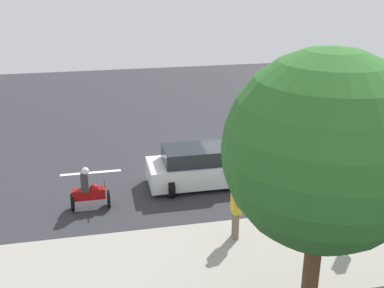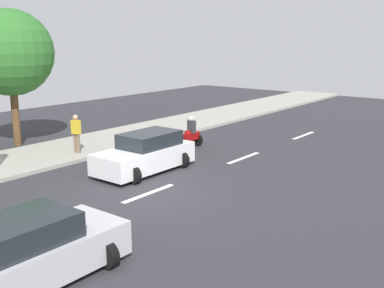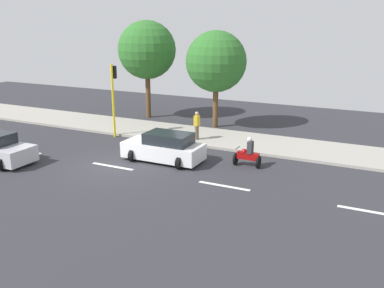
{
  "view_description": "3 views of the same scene",
  "coord_description": "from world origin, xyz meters",
  "px_view_note": "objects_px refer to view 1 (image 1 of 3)",
  "views": [
    {
      "loc": [
        17.66,
        -5.57,
        7.78
      ],
      "look_at": [
        1.08,
        -2.07,
        1.34
      ],
      "focal_mm": 43.98,
      "sensor_mm": 36.0,
      "label": 1
    },
    {
      "loc": [
        -10.41,
        10.91,
        5.17
      ],
      "look_at": [
        1.17,
        -3.85,
        0.85
      ],
      "focal_mm": 43.96,
      "sensor_mm": 36.0,
      "label": 2
    },
    {
      "loc": [
        -16.56,
        -12.57,
        7.03
      ],
      "look_at": [
        0.86,
        -4.0,
        1.45
      ],
      "focal_mm": 40.43,
      "sensor_mm": 36.0,
      "label": 3
    }
  ],
  "objects_px": {
    "pedestrian_near_signal": "(236,210)",
    "traffic_light_corner": "(379,126)",
    "car_silver": "(337,122)",
    "street_tree_north": "(324,151)",
    "motorcycle": "(89,191)",
    "car_white": "(201,167)"
  },
  "relations": [
    {
      "from": "pedestrian_near_signal",
      "to": "traffic_light_corner",
      "type": "xyz_separation_m",
      "value": [
        -1.15,
        5.09,
        1.87
      ]
    },
    {
      "from": "car_silver",
      "to": "pedestrian_near_signal",
      "type": "xyz_separation_m",
      "value": [
        8.05,
        -7.57,
        0.35
      ]
    },
    {
      "from": "street_tree_north",
      "to": "pedestrian_near_signal",
      "type": "bearing_deg",
      "value": -173.05
    },
    {
      "from": "pedestrian_near_signal",
      "to": "traffic_light_corner",
      "type": "bearing_deg",
      "value": 102.77
    },
    {
      "from": "motorcycle",
      "to": "pedestrian_near_signal",
      "type": "relative_size",
      "value": 0.91
    },
    {
      "from": "car_white",
      "to": "traffic_light_corner",
      "type": "relative_size",
      "value": 0.92
    },
    {
      "from": "traffic_light_corner",
      "to": "street_tree_north",
      "type": "bearing_deg",
      "value": -42.35
    },
    {
      "from": "traffic_light_corner",
      "to": "street_tree_north",
      "type": "height_order",
      "value": "street_tree_north"
    },
    {
      "from": "traffic_light_corner",
      "to": "motorcycle",
      "type": "bearing_deg",
      "value": -101.2
    },
    {
      "from": "pedestrian_near_signal",
      "to": "traffic_light_corner",
      "type": "relative_size",
      "value": 0.38
    },
    {
      "from": "car_white",
      "to": "traffic_light_corner",
      "type": "xyz_separation_m",
      "value": [
        2.91,
        5.19,
        2.22
      ]
    },
    {
      "from": "motorcycle",
      "to": "pedestrian_near_signal",
      "type": "height_order",
      "value": "pedestrian_near_signal"
    },
    {
      "from": "car_silver",
      "to": "street_tree_north",
      "type": "relative_size",
      "value": 0.62
    },
    {
      "from": "car_white",
      "to": "street_tree_north",
      "type": "bearing_deg",
      "value": 4.14
    },
    {
      "from": "pedestrian_near_signal",
      "to": "car_silver",
      "type": "bearing_deg",
      "value": 136.74
    },
    {
      "from": "pedestrian_near_signal",
      "to": "traffic_light_corner",
      "type": "distance_m",
      "value": 5.54
    },
    {
      "from": "car_white",
      "to": "street_tree_north",
      "type": "xyz_separation_m",
      "value": [
        7.97,
        0.58,
        3.7
      ]
    },
    {
      "from": "pedestrian_near_signal",
      "to": "street_tree_north",
      "type": "relative_size",
      "value": 0.26
    },
    {
      "from": "motorcycle",
      "to": "street_tree_north",
      "type": "distance_m",
      "value": 9.17
    },
    {
      "from": "car_silver",
      "to": "street_tree_north",
      "type": "height_order",
      "value": "street_tree_north"
    },
    {
      "from": "motorcycle",
      "to": "traffic_light_corner",
      "type": "relative_size",
      "value": 0.34
    },
    {
      "from": "pedestrian_near_signal",
      "to": "car_white",
      "type": "bearing_deg",
      "value": -178.58
    }
  ]
}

